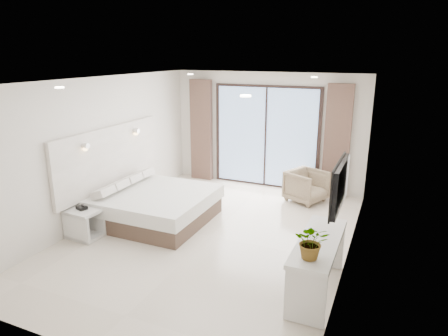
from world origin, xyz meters
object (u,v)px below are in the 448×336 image
Objects in this scene: nightstand at (84,223)px; bed at (155,205)px; console_desk at (318,254)px; armchair at (306,185)px.

bed is at bearing 61.76° from nightstand.
nightstand is at bearing -122.06° from bed.
console_desk is 2.15× the size of armchair.
console_desk is (3.33, -1.18, 0.26)m from bed.
bed reaches higher than nightstand.
bed is 3.46× the size of nightstand.
bed is 1.26× the size of console_desk.
console_desk reaches higher than bed.
console_desk is at bearing -141.14° from armchair.
console_desk is (4.04, -0.05, 0.31)m from nightstand.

